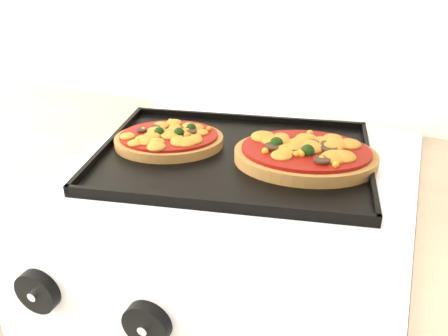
% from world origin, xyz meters
% --- Properties ---
extents(control_panel, '(0.60, 0.02, 0.09)m').
position_xyz_m(control_panel, '(0.00, 1.39, 0.85)').
color(control_panel, white).
rests_on(control_panel, stove).
extents(knob_left, '(0.06, 0.02, 0.06)m').
position_xyz_m(knob_left, '(-0.17, 1.37, 0.85)').
color(knob_left, black).
rests_on(knob_left, control_panel).
extents(knob_center, '(0.06, 0.02, 0.06)m').
position_xyz_m(knob_center, '(-0.00, 1.37, 0.85)').
color(knob_center, black).
rests_on(knob_center, control_panel).
extents(baking_tray, '(0.54, 0.44, 0.02)m').
position_xyz_m(baking_tray, '(-0.02, 1.73, 0.92)').
color(baking_tray, black).
rests_on(baking_tray, stove).
extents(pizza_left, '(0.25, 0.23, 0.03)m').
position_xyz_m(pizza_left, '(-0.15, 1.73, 0.94)').
color(pizza_left, '#A67339').
rests_on(pizza_left, baking_tray).
extents(pizza_right, '(0.28, 0.23, 0.04)m').
position_xyz_m(pizza_right, '(0.11, 1.75, 0.94)').
color(pizza_right, '#A67339').
rests_on(pizza_right, baking_tray).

